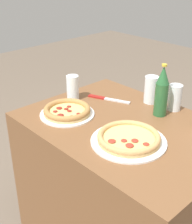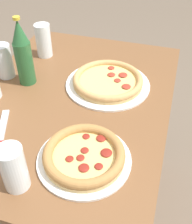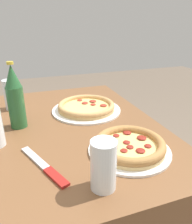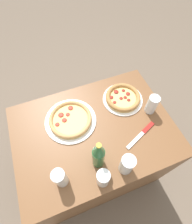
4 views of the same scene
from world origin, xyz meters
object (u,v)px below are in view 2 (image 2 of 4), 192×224
at_px(glass_water, 14,169).
at_px(glass_red_wine, 4,63).
at_px(glass_mango_juice, 44,42).
at_px(beer_bottle, 23,54).
at_px(pizza_margherita, 108,81).
at_px(knife, 0,139).
at_px(pizza_salami, 84,156).

bearing_deg(glass_water, glass_red_wine, -146.82).
relative_size(glass_mango_juice, beer_bottle, 0.55).
bearing_deg(pizza_margherita, glass_red_wine, -82.71).
distance_m(glass_red_wine, knife, 0.36).
relative_size(pizza_salami, glass_red_wine, 2.02).
relative_size(glass_water, beer_bottle, 0.52).
relative_size(glass_mango_juice, knife, 0.61).
height_order(pizza_salami, beer_bottle, beer_bottle).
bearing_deg(knife, pizza_margherita, 147.01).
height_order(glass_mango_juice, knife, glass_mango_juice).
bearing_deg(glass_red_wine, beer_bottle, 81.80).
relative_size(glass_red_wine, beer_bottle, 0.51).
distance_m(beer_bottle, knife, 0.33).
bearing_deg(knife, glass_red_wine, -153.27).
xyz_separation_m(glass_water, knife, (-0.13, -0.13, -0.06)).
xyz_separation_m(pizza_margherita, glass_red_wine, (0.05, -0.40, 0.04)).
relative_size(glass_water, knife, 0.58).
height_order(glass_red_wine, glass_mango_juice, glass_mango_juice).
bearing_deg(pizza_margherita, beer_bottle, -77.75).
relative_size(pizza_margherita, glass_mango_juice, 2.26).
bearing_deg(glass_mango_juice, glass_red_wine, -21.40).
relative_size(glass_red_wine, glass_mango_juice, 0.94).
bearing_deg(knife, glass_mango_juice, -170.67).
xyz_separation_m(pizza_margherita, beer_bottle, (0.07, -0.30, 0.10)).
distance_m(pizza_margherita, beer_bottle, 0.32).
bearing_deg(glass_water, pizza_margherita, 167.73).
xyz_separation_m(glass_water, beer_bottle, (-0.43, -0.19, 0.06)).
height_order(glass_mango_juice, beer_bottle, beer_bottle).
xyz_separation_m(beer_bottle, knife, (0.30, 0.06, -0.12)).
xyz_separation_m(pizza_salami, knife, (-0.00, -0.27, -0.02)).
xyz_separation_m(glass_red_wine, glass_mango_juice, (-0.19, 0.08, 0.01)).
xyz_separation_m(pizza_margherita, knife, (0.37, -0.24, -0.01)).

